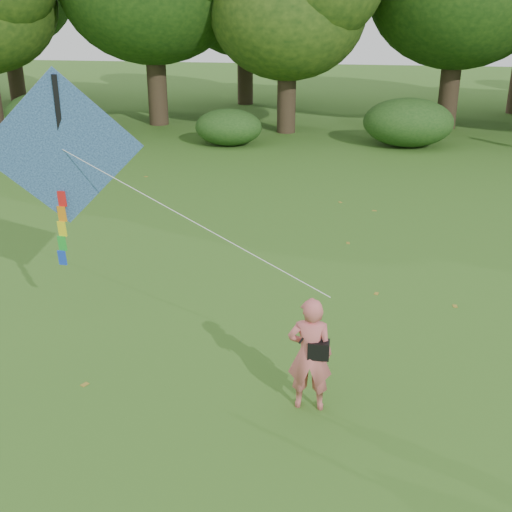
# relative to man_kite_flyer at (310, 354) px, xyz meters

# --- Properties ---
(ground) EXTENTS (100.00, 100.00, 0.00)m
(ground) POSITION_rel_man_kite_flyer_xyz_m (-0.35, -0.01, -0.87)
(ground) COLOR #265114
(ground) RESTS_ON ground
(man_kite_flyer) EXTENTS (0.64, 0.43, 1.74)m
(man_kite_flyer) POSITION_rel_man_kite_flyer_xyz_m (0.00, 0.00, 0.00)
(man_kite_flyer) COLOR #CA605F
(man_kite_flyer) RESTS_ON ground
(crossbody_bag) EXTENTS (0.43, 0.20, 0.70)m
(crossbody_bag) POSITION_rel_man_kite_flyer_xyz_m (0.12, -0.03, 0.11)
(crossbody_bag) COLOR black
(crossbody_bag) RESTS_ON ground
(flying_kite) EXTENTS (5.50, 1.98, 3.25)m
(flying_kite) POSITION_rel_man_kite_flyer_xyz_m (-4.05, 1.48, 2.42)
(flying_kite) COLOR #2840B0
(flying_kite) RESTS_ON ground
(shrub_band) EXTENTS (39.15, 3.22, 1.88)m
(shrub_band) POSITION_rel_man_kite_flyer_xyz_m (-1.07, 17.60, -0.02)
(shrub_band) COLOR #264919
(shrub_band) RESTS_ON ground
(fallen_leaves) EXTENTS (11.25, 15.03, 0.01)m
(fallen_leaves) POSITION_rel_man_kite_flyer_xyz_m (1.07, 4.35, -0.87)
(fallen_leaves) COLOR olive
(fallen_leaves) RESTS_ON ground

